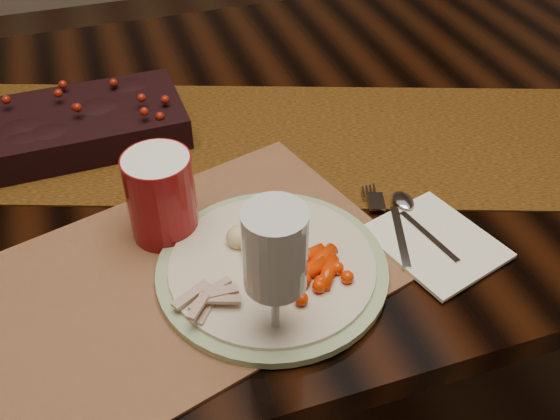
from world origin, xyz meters
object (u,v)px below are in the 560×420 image
object	(u,v)px
placemat_main	(205,265)
dinner_plate	(272,267)
dining_table	(239,292)
centerpiece	(71,122)
red_cup	(161,197)
turkey_shreds	(209,297)
napkin	(435,242)
mashed_potatoes	(256,233)
baby_carrots	(292,267)
wine_glass	(275,280)

from	to	relation	value
placemat_main	dinner_plate	world-z (taller)	dinner_plate
dining_table	placemat_main	size ratio (longest dim) A/B	3.87
centerpiece	dinner_plate	bearing A→B (deg)	-60.95
centerpiece	red_cup	distance (m)	0.28
dinner_plate	red_cup	size ratio (longest dim) A/B	2.39
turkey_shreds	red_cup	bearing A→B (deg)	98.56
dining_table	red_cup	world-z (taller)	red_cup
placemat_main	napkin	size ratio (longest dim) A/B	2.98
mashed_potatoes	red_cup	world-z (taller)	red_cup
napkin	placemat_main	bearing A→B (deg)	152.18
dining_table	centerpiece	bearing A→B (deg)	164.14
placemat_main	dinner_plate	size ratio (longest dim) A/B	1.61
baby_carrots	wine_glass	world-z (taller)	wine_glass
centerpiece	dinner_plate	distance (m)	0.43
dining_table	dinner_plate	xyz separation A→B (m)	(-0.03, -0.31, 0.39)
napkin	dinner_plate	bearing A→B (deg)	158.47
centerpiece	turkey_shreds	xyz separation A→B (m)	(0.12, -0.41, -0.01)
mashed_potatoes	wine_glass	xyz separation A→B (m)	(-0.02, -0.13, 0.05)
dinner_plate	mashed_potatoes	bearing A→B (deg)	102.45
wine_glass	napkin	bearing A→B (deg)	16.72
dining_table	centerpiece	world-z (taller)	centerpiece
turkey_shreds	centerpiece	bearing A→B (deg)	106.35
mashed_potatoes	wine_glass	size ratio (longest dim) A/B	0.38
turkey_shreds	placemat_main	bearing A→B (deg)	82.13
dinner_plate	baby_carrots	size ratio (longest dim) A/B	2.78
placemat_main	dinner_plate	xyz separation A→B (m)	(0.08, -0.04, 0.01)
placemat_main	turkey_shreds	size ratio (longest dim) A/B	6.02
red_cup	mashed_potatoes	bearing A→B (deg)	-36.70
centerpiece	wine_glass	xyz separation A→B (m)	(0.18, -0.47, 0.06)
mashed_potatoes	turkey_shreds	size ratio (longest dim) A/B	0.92
centerpiece	baby_carrots	distance (m)	0.46
baby_carrots	red_cup	distance (m)	0.19
centerpiece	red_cup	size ratio (longest dim) A/B	2.86
dining_table	napkin	bearing A→B (deg)	-59.90
centerpiece	red_cup	bearing A→B (deg)	-69.34
centerpiece	mashed_potatoes	distance (m)	0.39
centerpiece	turkey_shreds	world-z (taller)	centerpiece
placemat_main	red_cup	world-z (taller)	red_cup
dinner_plate	turkey_shreds	xyz separation A→B (m)	(-0.09, -0.04, 0.02)
placemat_main	dinner_plate	distance (m)	0.09
dinner_plate	centerpiece	bearing A→B (deg)	119.05
wine_glass	turkey_shreds	bearing A→B (deg)	137.93
centerpiece	baby_carrots	xyz separation A→B (m)	(0.23, -0.40, -0.01)
centerpiece	baby_carrots	bearing A→B (deg)	-60.23
dining_table	wine_glass	bearing A→B (deg)	-97.55
red_cup	wine_glass	size ratio (longest dim) A/B	0.65
wine_glass	red_cup	bearing A→B (deg)	112.18
centerpiece	dinner_plate	xyz separation A→B (m)	(0.21, -0.38, -0.03)
placemat_main	napkin	world-z (taller)	napkin
dinner_plate	napkin	world-z (taller)	dinner_plate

